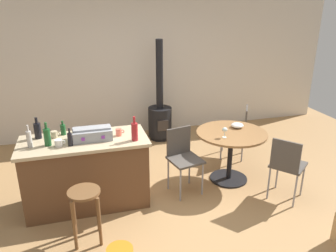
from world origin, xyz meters
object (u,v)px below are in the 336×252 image
Objects in this scene: dining_table at (231,144)px; wine_glass at (225,130)px; folding_chair_far at (183,155)px; bottle_2 at (70,139)px; folding_chair_near at (238,128)px; cup_1 at (119,132)px; wooden_stool at (85,204)px; bottle_0 at (63,129)px; bottle_1 at (47,137)px; kitchen_island at (87,172)px; folding_chair_left at (287,164)px; bottle_5 at (135,131)px; cup_0 at (59,143)px; cup_2 at (54,134)px; bottle_4 at (38,130)px; bottle_3 at (29,139)px; wood_stove at (160,116)px; toolbox at (92,134)px; serving_bowl at (237,125)px.

wine_glass reaches higher than dining_table.
bottle_2 is (-1.42, -0.13, 0.45)m from folding_chair_far.
folding_chair_near is 7.97× the size of cup_1.
wooden_stool is at bearing -161.06° from wine_glass.
bottle_1 reaches higher than bottle_0.
kitchen_island is 1.75× the size of folding_chair_left.
cup_0 is (-0.88, 0.07, -0.08)m from bottle_5.
bottle_5 is at bearing -20.41° from cup_2.
bottle_4 is 2.38m from wine_glass.
bottle_3 is at bearing -178.62° from folding_chair_far.
bottle_4 is (-1.97, -1.67, 0.54)m from wood_stove.
wine_glass is at bearing -78.47° from wood_stove.
toolbox is 0.71m from bottle_3.
bottle_5 reaches higher than folding_chair_near.
kitchen_island is 13.46× the size of cup_2.
toolbox is at bearing 5.31° from bottle_1.
folding_chair_left is at bearing -10.24° from bottle_3.
bottle_4 is 0.20m from cup_2.
bottle_2 is at bearing 176.47° from bottle_5.
wooden_stool is at bearing -149.88° from folding_chair_near.
cup_0 is at bearing -24.23° from bottle_1.
bottle_2 is 1.99m from wine_glass.
bottle_0 is at bearing 143.40° from toolbox.
dining_table is 2.34m from cup_0.
kitchen_island is 1.88m from wine_glass.
toolbox is at bearing 25.64° from bottle_2.
dining_table is 2.22m from bottle_2.
bottle_2 is at bearing -128.33° from wood_stove.
folding_chair_near is at bearing 60.54° from serving_bowl.
bottle_3 is (-3.07, 0.56, 0.47)m from folding_chair_left.
dining_table is at bearing -72.14° from wood_stove.
cup_1 is at bearing 176.28° from wine_glass.
folding_chair_left is 6.14× the size of wine_glass.
cup_1 is 0.78m from cup_2.
folding_chair_far reaches higher than folding_chair_near.
folding_chair_near is 4.09× the size of bottle_2.
folding_chair_near is at bearing 17.28° from cup_0.
bottle_4 is (-0.53, 0.20, 0.55)m from kitchen_island.
kitchen_island is at bearing -174.33° from serving_bowl.
folding_chair_near is 3.25× the size of bottle_3.
bottle_5 is (-1.88, 0.42, 0.49)m from folding_chair_left.
bottle_0 is 0.93m from bottle_5.
dining_table is 3.29× the size of bottle_5.
bottle_5 is (1.00, -0.12, 0.01)m from bottle_1.
kitchen_island is 3.33× the size of toolbox.
cup_2 is at bearing 39.64° from bottle_3.
toolbox reaches higher than cup_1.
cup_0 is (-0.13, 0.02, -0.04)m from bottle_2.
toolbox is at bearing -162.27° from folding_chair_near.
kitchen_island is 1.55× the size of dining_table.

